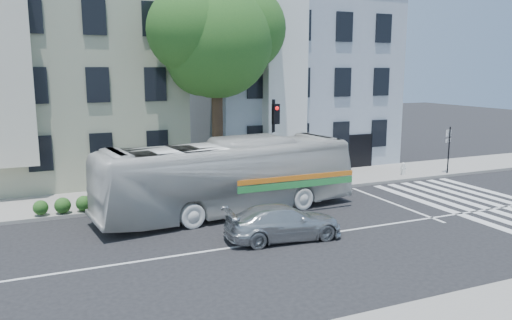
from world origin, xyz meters
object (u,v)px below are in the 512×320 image
sedan (284,222)px  fire_hydrant (403,168)px  traffic_signal (274,135)px  bus (229,177)px

sedan → fire_hydrant: size_ratio=6.12×
sedan → fire_hydrant: (11.14, 6.87, -0.12)m
sedan → traffic_signal: 6.73m
traffic_signal → fire_hydrant: 9.19m
sedan → fire_hydrant: bearing=-53.4°
traffic_signal → fire_hydrant: (8.77, 1.06, -2.54)m
bus → fire_hydrant: size_ratio=16.21×
bus → fire_hydrant: 12.19m
traffic_signal → fire_hydrant: traffic_signal is taller
sedan → fire_hydrant: sedan is taller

